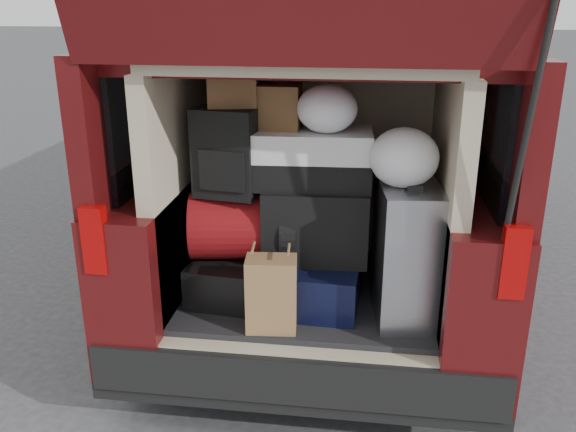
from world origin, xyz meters
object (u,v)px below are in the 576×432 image
kraft_bag (271,294)px  backpack (226,153)px  black_hardshell (235,274)px  red_duffel (243,225)px  twotone_duffel (308,158)px  silver_roller (406,252)px  navy_hardshell (317,281)px  black_soft_case (316,223)px

kraft_bag → backpack: backpack is taller
black_hardshell → red_duffel: red_duffel is taller
twotone_duffel → silver_roller: bearing=-20.7°
navy_hardshell → silver_roller: size_ratio=0.79×
navy_hardshell → black_soft_case: (-0.02, 0.04, 0.29)m
black_soft_case → red_duffel: bearing=176.9°
red_duffel → black_soft_case: (0.36, -0.00, 0.03)m
black_hardshell → backpack: 0.65m
kraft_bag → backpack: 0.70m
black_hardshell → kraft_bag: (0.24, -0.34, 0.07)m
red_duffel → silver_roller: bearing=-17.5°
black_hardshell → backpack: bearing=-100.9°
black_hardshell → kraft_bag: bearing=-48.9°
twotone_duffel → kraft_bag: bearing=-111.1°
kraft_bag → black_soft_case: bearing=58.2°
black_hardshell → twotone_duffel: bearing=10.4°
black_soft_case → twotone_duffel: twotone_duffel is taller
silver_roller → black_soft_case: bearing=158.4°
silver_roller → kraft_bag: 0.66m
red_duffel → twotone_duffel: 0.47m
silver_roller → navy_hardshell: bearing=162.3°
red_duffel → backpack: 0.39m
silver_roller → black_soft_case: 0.46m
kraft_bag → red_duffel: (-0.20, 0.34, 0.20)m
silver_roller → kraft_bag: silver_roller is taller
backpack → twotone_duffel: size_ratio=0.70×
black_hardshell → twotone_duffel: (0.37, 0.03, 0.62)m
twotone_duffel → red_duffel: bearing=-176.5°
silver_roller → black_soft_case: silver_roller is taller
silver_roller → red_duffel: size_ratio=1.26×
black_hardshell → silver_roller: 0.89m
black_soft_case → silver_roller: bearing=-17.9°
backpack → kraft_bag: bearing=-40.3°
black_soft_case → backpack: size_ratio=1.20×
kraft_bag → red_duffel: bearing=114.9°
navy_hardshell → silver_roller: silver_roller is taller
silver_roller → red_duffel: bearing=165.0°
kraft_bag → twotone_duffel: twotone_duffel is taller
backpack → navy_hardshell: bearing=9.2°
red_duffel → black_hardshell: bearing=167.1°
black_hardshell → black_soft_case: bearing=4.6°
red_duffel → backpack: bearing=-154.3°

